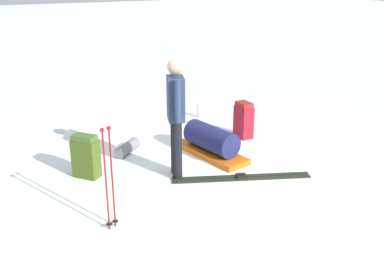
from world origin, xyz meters
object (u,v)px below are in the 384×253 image
Objects in this scene: ski_poles_planted_near at (109,173)px; gear_sled at (211,142)px; ski_pair_near at (241,178)px; thermos_bottle at (199,111)px; skier_standing at (176,112)px; sleeping_mat_rolled at (127,148)px; backpack_large_dark at (86,157)px; backpack_bright at (244,120)px.

ski_poles_planted_near is 2.45m from gear_sled.
ski_pair_near is 7.19× the size of thermos_bottle.
gear_sled is at bearing -94.94° from ski_pair_near.
skier_standing reaches higher than ski_pair_near.
sleeping_mat_rolled is (-0.98, -1.93, -0.59)m from ski_poles_planted_near.
sleeping_mat_rolled is at bearing -117.01° from ski_poles_planted_near.
backpack_large_dark reaches higher than ski_pair_near.
ski_pair_near is at bearing 142.98° from skier_standing.
ski_poles_planted_near reaches higher than ski_pair_near.
ski_pair_near is at bearing 121.83° from sleeping_mat_rolled.
gear_sled is at bearing -156.61° from skier_standing.
skier_standing is 2.02m from backpack_bright.
backpack_large_dark is 1.15× the size of sleeping_mat_rolled.
gear_sled is at bearing 22.95° from backpack_bright.
thermos_bottle reaches higher than ski_pair_near.
skier_standing is 2.83m from thermos_bottle.
ski_poles_planted_near is at bearing 28.95° from gear_sled.
skier_standing is 1.39× the size of ski_poles_planted_near.
ski_poles_planted_near is (1.28, 0.81, -0.27)m from skier_standing.
backpack_bright is at bearing -157.05° from gear_sled.
backpack_bright is 0.47× the size of gear_sled.
skier_standing reaches higher than sleeping_mat_rolled.
backpack_bright is (-2.88, -0.14, 0.00)m from backpack_large_dark.
ski_poles_planted_near is at bearing 62.99° from sleeping_mat_rolled.
skier_standing is 1.54m from ski_poles_planted_near.
thermos_bottle is (-0.93, -2.69, 0.12)m from ski_pair_near.
ski_pair_near is 2.15m from ski_poles_planted_near.
skier_standing is 1.24× the size of gear_sled.
ski_pair_near is 2.23m from backpack_large_dark.
sleeping_mat_rolled is at bearing -75.01° from skier_standing.
skier_standing is 6.54× the size of thermos_bottle.
ski_poles_planted_near is at bearing 32.24° from skier_standing.
thermos_bottle is at bearing -86.48° from backpack_bright.
ski_pair_near is 2.96× the size of backpack_large_dark.
skier_standing is at bearing 23.39° from gear_sled.
thermos_bottle is at bearing -152.91° from sleeping_mat_rolled.
backpack_large_dark is at bearing -96.34° from ski_poles_planted_near.
backpack_bright is at bearing 169.93° from sleeping_mat_rolled.
gear_sled is 1.36m from sleeping_mat_rolled.
ski_pair_near is at bearing 70.86° from thermos_bottle.
skier_standing is at bearing -37.02° from ski_pair_near.
gear_sled reaches higher than thermos_bottle.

